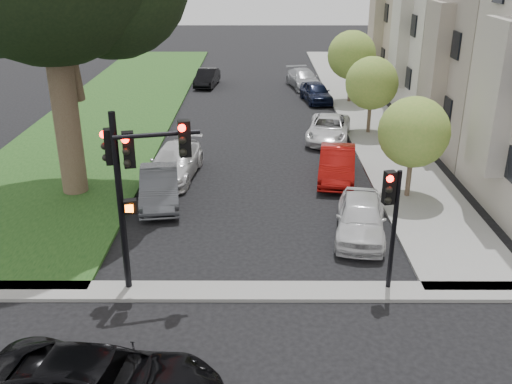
{
  "coord_description": "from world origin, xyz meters",
  "views": [
    {
      "loc": [
        0.05,
        -12.41,
        9.32
      ],
      "look_at": [
        0.0,
        5.0,
        2.0
      ],
      "focal_mm": 40.0,
      "sensor_mm": 36.0,
      "label": 1
    }
  ],
  "objects_px": {
    "small_tree_a": "(414,132)",
    "car_parked_2": "(329,128)",
    "car_parked_5": "(159,187)",
    "traffic_signal_main": "(133,172)",
    "small_tree_b": "(372,83)",
    "car_parked_0": "(361,217)",
    "car_parked_9": "(207,78)",
    "traffic_signal_secondary": "(391,209)",
    "small_tree_c": "(352,55)",
    "car_parked_6": "(174,162)",
    "car_parked_3": "(316,92)",
    "car_parked_4": "(303,79)",
    "car_parked_1": "(337,164)"
  },
  "relations": [
    {
      "from": "small_tree_c",
      "to": "traffic_signal_main",
      "type": "xyz_separation_m",
      "value": [
        -9.57,
        -23.09,
        0.61
      ]
    },
    {
      "from": "small_tree_b",
      "to": "car_parked_5",
      "type": "relative_size",
      "value": 1.0
    },
    {
      "from": "small_tree_c",
      "to": "car_parked_6",
      "type": "bearing_deg",
      "value": -125.51
    },
    {
      "from": "small_tree_a",
      "to": "traffic_signal_secondary",
      "type": "height_order",
      "value": "small_tree_a"
    },
    {
      "from": "car_parked_5",
      "to": "car_parked_9",
      "type": "xyz_separation_m",
      "value": [
        0.11,
        21.83,
        -0.06
      ]
    },
    {
      "from": "traffic_signal_main",
      "to": "car_parked_0",
      "type": "height_order",
      "value": "traffic_signal_main"
    },
    {
      "from": "small_tree_a",
      "to": "small_tree_c",
      "type": "relative_size",
      "value": 0.89
    },
    {
      "from": "traffic_signal_main",
      "to": "car_parked_6",
      "type": "xyz_separation_m",
      "value": [
        -0.29,
        9.28,
        -3.08
      ]
    },
    {
      "from": "small_tree_a",
      "to": "small_tree_c",
      "type": "distance_m",
      "value": 16.17
    },
    {
      "from": "car_parked_5",
      "to": "traffic_signal_main",
      "type": "bearing_deg",
      "value": -94.0
    },
    {
      "from": "traffic_signal_main",
      "to": "car_parked_5",
      "type": "distance_m",
      "value": 7.12
    },
    {
      "from": "traffic_signal_secondary",
      "to": "car_parked_9",
      "type": "height_order",
      "value": "traffic_signal_secondary"
    },
    {
      "from": "car_parked_0",
      "to": "car_parked_4",
      "type": "relative_size",
      "value": 0.92
    },
    {
      "from": "car_parked_2",
      "to": "car_parked_4",
      "type": "bearing_deg",
      "value": 102.94
    },
    {
      "from": "car_parked_4",
      "to": "traffic_signal_secondary",
      "type": "bearing_deg",
      "value": -100.08
    },
    {
      "from": "car_parked_6",
      "to": "small_tree_b",
      "type": "bearing_deg",
      "value": 40.24
    },
    {
      "from": "small_tree_b",
      "to": "traffic_signal_main",
      "type": "xyz_separation_m",
      "value": [
        -9.57,
        -15.9,
        0.93
      ]
    },
    {
      "from": "car_parked_0",
      "to": "car_parked_9",
      "type": "relative_size",
      "value": 1.08
    },
    {
      "from": "car_parked_1",
      "to": "car_parked_9",
      "type": "height_order",
      "value": "car_parked_1"
    },
    {
      "from": "car_parked_2",
      "to": "traffic_signal_main",
      "type": "bearing_deg",
      "value": -104.81
    },
    {
      "from": "small_tree_b",
      "to": "car_parked_2",
      "type": "bearing_deg",
      "value": -154.94
    },
    {
      "from": "traffic_signal_main",
      "to": "car_parked_2",
      "type": "height_order",
      "value": "traffic_signal_main"
    },
    {
      "from": "car_parked_9",
      "to": "small_tree_a",
      "type": "bearing_deg",
      "value": -58.13
    },
    {
      "from": "small_tree_c",
      "to": "car_parked_2",
      "type": "height_order",
      "value": "small_tree_c"
    },
    {
      "from": "traffic_signal_main",
      "to": "small_tree_a",
      "type": "bearing_deg",
      "value": 35.9
    },
    {
      "from": "small_tree_a",
      "to": "car_parked_5",
      "type": "xyz_separation_m",
      "value": [
        -10.07,
        -0.52,
        -2.1
      ]
    },
    {
      "from": "small_tree_a",
      "to": "car_parked_2",
      "type": "distance_m",
      "value": 8.5
    },
    {
      "from": "small_tree_a",
      "to": "car_parked_6",
      "type": "distance_m",
      "value": 10.35
    },
    {
      "from": "small_tree_c",
      "to": "car_parked_5",
      "type": "bearing_deg",
      "value": -121.11
    },
    {
      "from": "car_parked_1",
      "to": "car_parked_2",
      "type": "distance_m",
      "value": 5.81
    },
    {
      "from": "traffic_signal_main",
      "to": "car_parked_5",
      "type": "height_order",
      "value": "traffic_signal_main"
    },
    {
      "from": "traffic_signal_secondary",
      "to": "car_parked_9",
      "type": "xyz_separation_m",
      "value": [
        -7.58,
        28.28,
        -2.02
      ]
    },
    {
      "from": "car_parked_0",
      "to": "car_parked_9",
      "type": "xyz_separation_m",
      "value": [
        -7.45,
        24.72,
        -0.08
      ]
    },
    {
      "from": "car_parked_0",
      "to": "car_parked_2",
      "type": "xyz_separation_m",
      "value": [
        0.16,
        11.29,
        -0.08
      ]
    },
    {
      "from": "traffic_signal_main",
      "to": "car_parked_2",
      "type": "relative_size",
      "value": 1.19
    },
    {
      "from": "small_tree_c",
      "to": "car_parked_5",
      "type": "xyz_separation_m",
      "value": [
        -10.07,
        -16.69,
        -2.46
      ]
    },
    {
      "from": "car_parked_9",
      "to": "small_tree_b",
      "type": "bearing_deg",
      "value": -44.26
    },
    {
      "from": "car_parked_6",
      "to": "traffic_signal_main",
      "type": "bearing_deg",
      "value": -81.87
    },
    {
      "from": "car_parked_3",
      "to": "car_parked_4",
      "type": "bearing_deg",
      "value": 87.29
    },
    {
      "from": "small_tree_a",
      "to": "car_parked_2",
      "type": "height_order",
      "value": "small_tree_a"
    },
    {
      "from": "small_tree_c",
      "to": "traffic_signal_secondary",
      "type": "distance_m",
      "value": 23.26
    },
    {
      "from": "car_parked_3",
      "to": "car_parked_9",
      "type": "bearing_deg",
      "value": 137.98
    },
    {
      "from": "traffic_signal_main",
      "to": "car_parked_6",
      "type": "relative_size",
      "value": 1.14
    },
    {
      "from": "car_parked_1",
      "to": "car_parked_3",
      "type": "height_order",
      "value": "car_parked_1"
    },
    {
      "from": "small_tree_a",
      "to": "small_tree_c",
      "type": "height_order",
      "value": "small_tree_c"
    },
    {
      "from": "traffic_signal_secondary",
      "to": "car_parked_0",
      "type": "xyz_separation_m",
      "value": [
        -0.13,
        3.56,
        -1.94
      ]
    },
    {
      "from": "car_parked_1",
      "to": "car_parked_6",
      "type": "distance_m",
      "value": 7.23
    },
    {
      "from": "traffic_signal_secondary",
      "to": "car_parked_5",
      "type": "xyz_separation_m",
      "value": [
        -7.7,
        6.45,
        -1.96
      ]
    },
    {
      "from": "car_parked_1",
      "to": "car_parked_4",
      "type": "height_order",
      "value": "car_parked_1"
    },
    {
      "from": "traffic_signal_secondary",
      "to": "car_parked_2",
      "type": "height_order",
      "value": "traffic_signal_secondary"
    }
  ]
}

